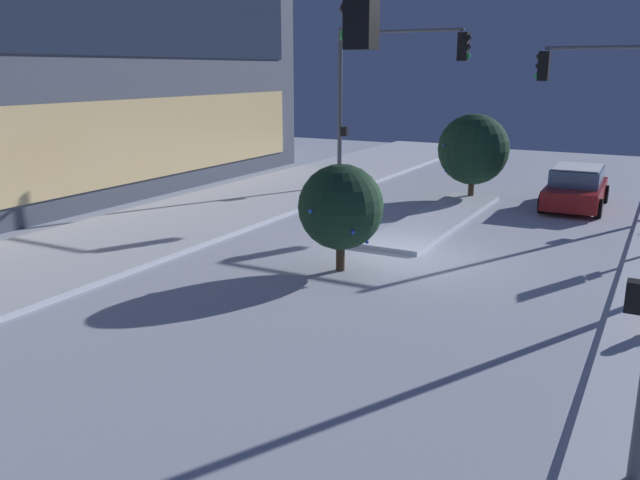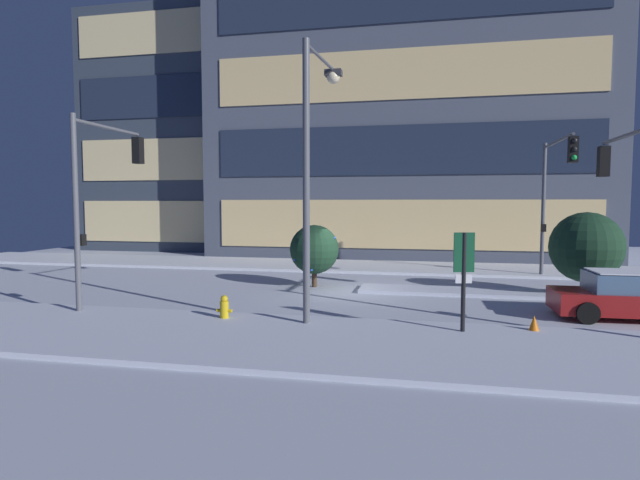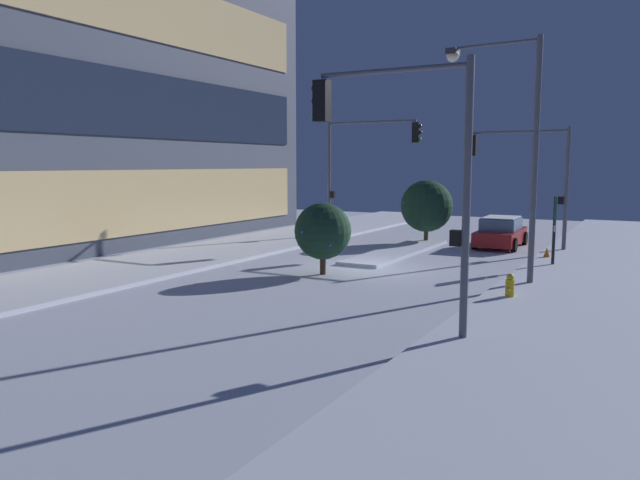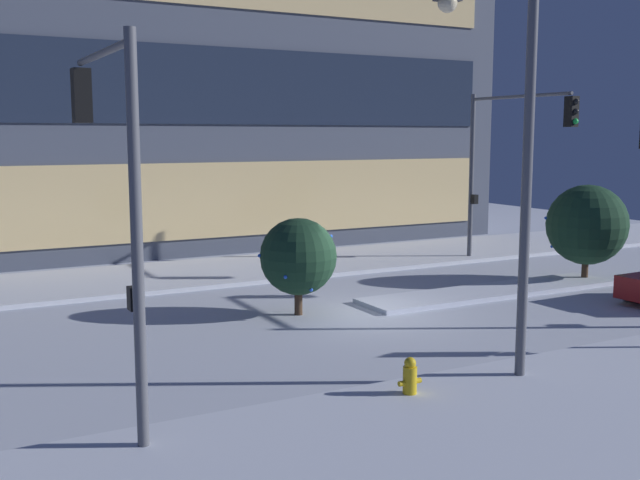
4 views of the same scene
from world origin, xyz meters
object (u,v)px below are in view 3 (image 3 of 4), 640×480
object	(u,v)px
traffic_light_corner_near_left	(405,151)
parking_info_sign	(554,222)
car_near	(501,233)
construction_cone	(547,254)
fire_hydrant	(510,288)
decorated_tree_left_of_median	(323,231)
traffic_light_corner_near_right	(525,166)
decorated_tree_median	(427,206)
traffic_light_corner_far_right	(363,157)
street_lamp_arched	(510,127)

from	to	relation	value
traffic_light_corner_near_left	parking_info_sign	world-z (taller)	traffic_light_corner_near_left
car_near	construction_cone	bearing A→B (deg)	-142.14
traffic_light_corner_near_left	fire_hydrant	world-z (taller)	traffic_light_corner_near_left
parking_info_sign	decorated_tree_left_of_median	distance (m)	9.19
traffic_light_corner_near_right	fire_hydrant	size ratio (longest dim) A/B	6.95
decorated_tree_left_of_median	construction_cone	bearing A→B (deg)	-41.39
construction_cone	decorated_tree_median	bearing A→B (deg)	64.80
traffic_light_corner_far_right	fire_hydrant	xyz separation A→B (m)	(-11.36, -10.15, -4.05)
car_near	decorated_tree_median	world-z (taller)	decorated_tree_median
decorated_tree_median	decorated_tree_left_of_median	xyz separation A→B (m)	(-10.61, 0.28, -0.31)
car_near	traffic_light_corner_far_right	size ratio (longest dim) A/B	0.71
decorated_tree_median	fire_hydrant	bearing A→B (deg)	-150.38
parking_info_sign	decorated_tree_median	bearing A→B (deg)	-47.68
car_near	traffic_light_corner_near_right	size ratio (longest dim) A/B	0.79
parking_info_sign	traffic_light_corner_far_right	bearing A→B (deg)	-35.58
street_lamp_arched	decorated_tree_left_of_median	bearing A→B (deg)	17.46
traffic_light_corner_near_left	traffic_light_corner_far_right	xyz separation A→B (m)	(16.32, 8.67, 0.11)
fire_hydrant	car_near	bearing A→B (deg)	13.88
traffic_light_corner_near_right	traffic_light_corner_far_right	bearing A→B (deg)	1.66
decorated_tree_median	traffic_light_corner_far_right	bearing A→B (deg)	97.73
construction_cone	fire_hydrant	bearing A→B (deg)	-177.97
traffic_light_corner_near_right	decorated_tree_median	world-z (taller)	traffic_light_corner_near_right
traffic_light_corner_near_right	street_lamp_arched	bearing A→B (deg)	97.20
car_near	parking_info_sign	bearing A→B (deg)	-149.79
street_lamp_arched	fire_hydrant	size ratio (longest dim) A/B	9.83
fire_hydrant	decorated_tree_left_of_median	world-z (taller)	decorated_tree_left_of_median
traffic_light_corner_near_right	fire_hydrant	world-z (taller)	traffic_light_corner_near_right
traffic_light_corner_far_right	traffic_light_corner_near_left	bearing A→B (deg)	-62.01
street_lamp_arched	traffic_light_corner_near_left	bearing A→B (deg)	89.05
car_near	decorated_tree_median	size ratio (longest dim) A/B	1.40
traffic_light_corner_near_right	traffic_light_corner_near_left	xyz separation A→B (m)	(-16.56, -0.38, 0.36)
traffic_light_corner_near_left	decorated_tree_median	bearing A→B (deg)	-72.64
street_lamp_arched	fire_hydrant	xyz separation A→B (m)	(-2.64, -0.73, -4.88)
decorated_tree_left_of_median	parking_info_sign	bearing A→B (deg)	-51.72
traffic_light_corner_far_right	car_near	bearing A→B (deg)	5.62
traffic_light_corner_far_right	fire_hydrant	bearing A→B (deg)	-48.23
street_lamp_arched	decorated_tree_median	size ratio (longest dim) A/B	2.50
car_near	decorated_tree_left_of_median	world-z (taller)	decorated_tree_left_of_median
street_lamp_arched	car_near	bearing A→B (deg)	-71.84
decorated_tree_median	decorated_tree_left_of_median	bearing A→B (deg)	178.48
street_lamp_arched	fire_hydrant	distance (m)	5.60
car_near	decorated_tree_median	bearing A→B (deg)	92.17
traffic_light_corner_near_left	traffic_light_corner_near_right	bearing A→B (deg)	-88.68
traffic_light_corner_far_right	parking_info_sign	bearing A→B (deg)	-23.28
traffic_light_corner_near_left	street_lamp_arched	world-z (taller)	street_lamp_arched
traffic_light_corner_near_left	fire_hydrant	size ratio (longest dim) A/B	7.72
traffic_light_corner_near_right	street_lamp_arched	xyz separation A→B (m)	(-8.97, -1.13, 1.30)
traffic_light_corner_far_right	decorated_tree_left_of_median	distance (m)	11.00
traffic_light_corner_near_right	parking_info_sign	distance (m)	5.58
fire_hydrant	decorated_tree_median	world-z (taller)	decorated_tree_median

